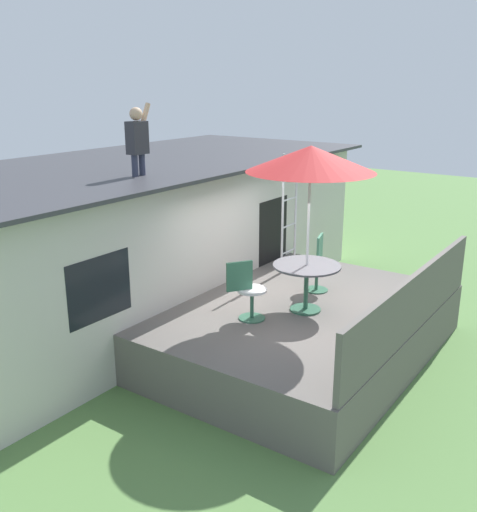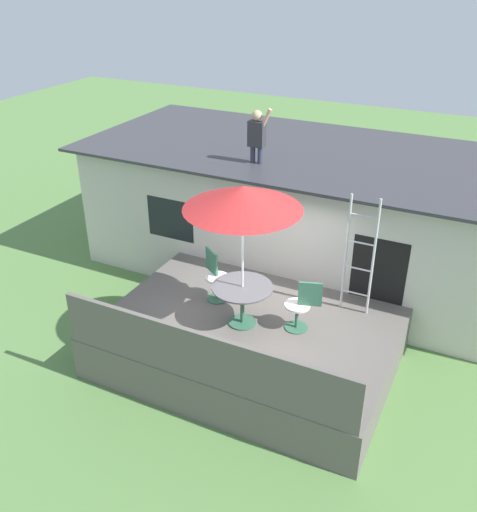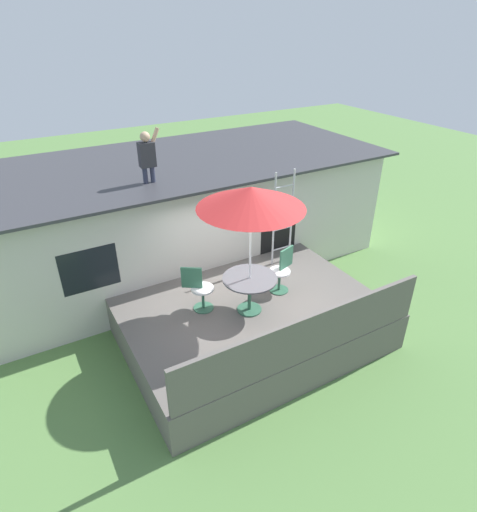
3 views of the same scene
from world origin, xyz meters
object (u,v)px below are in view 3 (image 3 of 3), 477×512
object	(u,v)px
patio_table	(250,285)
person_figure	(147,154)
patio_chair_right	(282,270)
step_ladder	(283,218)
patio_umbrella	(251,198)
patio_chair_left	(199,289)

from	to	relation	value
patio_table	person_figure	xyz separation A→B (m)	(-0.92, 2.54, 2.01)
patio_chair_right	step_ladder	bearing A→B (deg)	-141.84
patio_chair_right	patio_table	bearing A→B (deg)	0.00
patio_table	patio_umbrella	size ratio (longest dim) A/B	0.41
person_figure	patio_chair_right	distance (m)	3.62
patio_table	patio_chair_left	world-z (taller)	patio_chair_left
patio_umbrella	step_ladder	world-z (taller)	patio_umbrella
patio_umbrella	person_figure	bearing A→B (deg)	109.83
patio_chair_left	patio_umbrella	bearing A→B (deg)	0.00
patio_table	patio_chair_right	xyz separation A→B (m)	(0.96, 0.30, -0.13)
patio_umbrella	patio_chair_right	size ratio (longest dim) A/B	2.76
patio_umbrella	patio_chair_right	world-z (taller)	patio_umbrella
patio_umbrella	step_ladder	xyz separation A→B (m)	(1.62, 1.26, -1.25)
patio_chair_left	patio_chair_right	bearing A→B (deg)	25.97
person_figure	patio_chair_left	size ratio (longest dim) A/B	1.21
patio_table	person_figure	distance (m)	3.37
patio_table	step_ladder	xyz separation A→B (m)	(1.62, 1.26, 0.51)
patio_table	person_figure	world-z (taller)	person_figure
step_ladder	person_figure	distance (m)	3.21
patio_umbrella	person_figure	distance (m)	2.71
person_figure	patio_chair_left	distance (m)	2.93
patio_table	patio_umbrella	distance (m)	1.76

